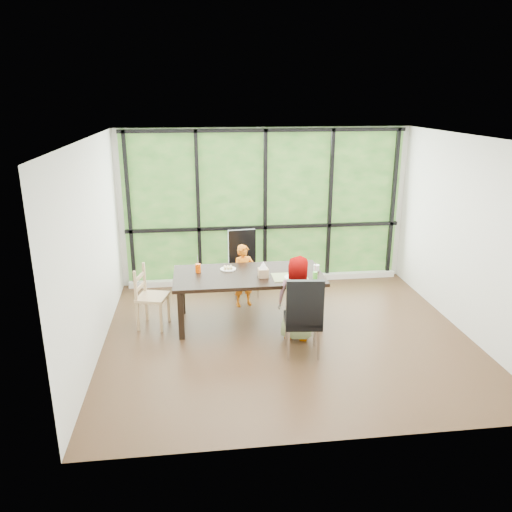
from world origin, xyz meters
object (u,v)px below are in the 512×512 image
(plate_near, at_px, (294,278))
(tissue_box, at_px, (263,273))
(orange_cup, at_px, (198,268))
(white_mug, at_px, (316,268))
(plate_far, at_px, (228,269))
(green_cup, at_px, (315,275))
(child_older, at_px, (299,298))
(chair_interior_leather, at_px, (303,315))
(child_toddler, at_px, (244,275))
(chair_end_beech, at_px, (152,297))
(chair_window_leather, at_px, (244,264))
(dining_table, at_px, (248,298))

(plate_near, relative_size, tissue_box, 1.86)
(orange_cup, xyz_separation_m, white_mug, (1.72, -0.14, -0.02))
(tissue_box, bearing_deg, plate_far, 141.45)
(plate_near, xyz_separation_m, tissue_box, (-0.42, 0.10, 0.05))
(green_cup, bearing_deg, child_older, -134.72)
(chair_interior_leather, distance_m, plate_far, 1.54)
(child_toddler, height_order, tissue_box, child_toddler)
(child_older, bearing_deg, chair_end_beech, 7.30)
(chair_window_leather, xyz_separation_m, plate_near, (0.57, -1.30, 0.22))
(white_mug, bearing_deg, chair_end_beech, 179.86)
(chair_window_leather, bearing_deg, tissue_box, -89.06)
(plate_near, distance_m, orange_cup, 1.39)
(child_older, height_order, tissue_box, child_older)
(plate_near, height_order, green_cup, green_cup)
(chair_interior_leather, relative_size, orange_cup, 8.59)
(green_cup, bearing_deg, orange_cup, 163.60)
(dining_table, xyz_separation_m, tissue_box, (0.20, -0.15, 0.44))
(child_older, relative_size, plate_near, 4.40)
(dining_table, distance_m, child_toddler, 0.64)
(chair_window_leather, xyz_separation_m, chair_end_beech, (-1.43, -1.02, -0.09))
(child_toddler, distance_m, green_cup, 1.34)
(green_cup, distance_m, tissue_box, 0.73)
(chair_interior_leather, distance_m, child_toddler, 1.76)
(dining_table, height_order, chair_interior_leather, chair_interior_leather)
(chair_interior_leather, distance_m, green_cup, 0.83)
(chair_end_beech, xyz_separation_m, tissue_box, (1.57, -0.18, 0.36))
(plate_near, distance_m, white_mug, 0.48)
(dining_table, xyz_separation_m, plate_far, (-0.27, 0.23, 0.38))
(chair_window_leather, distance_m, chair_end_beech, 1.76)
(plate_near, bearing_deg, dining_table, 158.22)
(plate_far, xyz_separation_m, tissue_box, (0.47, -0.38, 0.05))
(chair_interior_leather, relative_size, child_older, 0.92)
(child_toddler, xyz_separation_m, child_older, (0.63, -1.22, 0.09))
(child_toddler, xyz_separation_m, green_cup, (0.91, -0.94, 0.30))
(chair_end_beech, bearing_deg, plate_near, -83.18)
(dining_table, relative_size, plate_near, 8.00)
(white_mug, bearing_deg, plate_near, -145.38)
(dining_table, distance_m, tissue_box, 0.50)
(chair_interior_leather, bearing_deg, child_toddler, -64.38)
(dining_table, relative_size, plate_far, 9.23)
(orange_cup, bearing_deg, plate_near, -17.24)
(dining_table, distance_m, green_cup, 1.05)
(dining_table, relative_size, white_mug, 24.23)
(plate_far, distance_m, orange_cup, 0.45)
(chair_window_leather, height_order, child_toddler, chair_window_leather)
(plate_far, bearing_deg, green_cup, -24.57)
(dining_table, bearing_deg, chair_end_beech, 178.78)
(chair_interior_leather, bearing_deg, plate_near, -86.15)
(chair_window_leather, xyz_separation_m, white_mug, (0.96, -1.03, 0.25))
(chair_window_leather, bearing_deg, white_mug, -53.10)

